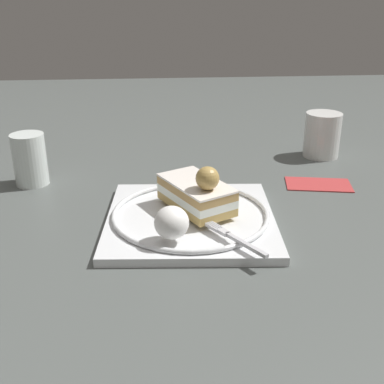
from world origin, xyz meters
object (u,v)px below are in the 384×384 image
at_px(fork, 233,237).
at_px(drink_glass_far, 322,137).
at_px(cake_slice, 198,194).
at_px(drink_glass_near, 30,161).
at_px(dessert_plate, 192,217).
at_px(whipped_cream_dollop, 172,223).
at_px(folded_napkin, 318,184).

relative_size(fork, drink_glass_far, 1.14).
xyz_separation_m(cake_slice, drink_glass_near, (0.27, -0.17, -0.00)).
bearing_deg(drink_glass_near, cake_slice, 148.50).
height_order(dessert_plate, drink_glass_near, drink_glass_near).
relative_size(whipped_cream_dollop, folded_napkin, 0.40).
bearing_deg(folded_napkin, dessert_plate, 28.91).
bearing_deg(drink_glass_near, folded_napkin, 174.51).
xyz_separation_m(whipped_cream_dollop, drink_glass_far, (-0.32, -0.36, -0.00)).
distance_m(cake_slice, fork, 0.10).
height_order(cake_slice, whipped_cream_dollop, cake_slice).
relative_size(whipped_cream_dollop, fork, 0.44).
bearing_deg(drink_glass_far, whipped_cream_dollop, 48.27).
height_order(dessert_plate, fork, fork).
relative_size(dessert_plate, drink_glass_near, 2.86).
distance_m(whipped_cream_dollop, folded_napkin, 0.34).
distance_m(drink_glass_far, folded_napkin, 0.17).
bearing_deg(dessert_plate, whipped_cream_dollop, 67.03).
distance_m(drink_glass_near, drink_glass_far, 0.56).
distance_m(cake_slice, drink_glass_far, 0.39).
relative_size(whipped_cream_dollop, drink_glass_near, 0.50).
xyz_separation_m(cake_slice, whipped_cream_dollop, (0.04, 0.09, -0.00)).
bearing_deg(drink_glass_far, drink_glass_near, 10.69).
distance_m(dessert_plate, folded_napkin, 0.27).
height_order(cake_slice, fork, cake_slice).
bearing_deg(whipped_cream_dollop, folded_napkin, -142.22).
bearing_deg(whipped_cream_dollop, dessert_plate, -112.97).
distance_m(cake_slice, whipped_cream_dollop, 0.09).
bearing_deg(dessert_plate, cake_slice, -137.62).
xyz_separation_m(whipped_cream_dollop, folded_napkin, (-0.27, -0.21, -0.04)).
bearing_deg(fork, drink_glass_far, -123.26).
bearing_deg(folded_napkin, cake_slice, 28.29).
xyz_separation_m(fork, drink_glass_far, (-0.24, -0.37, 0.02)).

